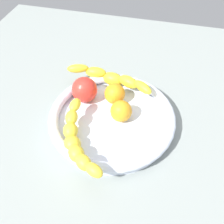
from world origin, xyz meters
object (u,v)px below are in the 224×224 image
tomato_red (84,90)px  banana_draped_left (76,140)px  banana_draped_right (111,78)px  orange_mid_left (115,94)px  orange_front (121,111)px  fruit_bowl (112,118)px

tomato_red → banana_draped_left: bearing=101.3°
banana_draped_right → orange_mid_left: (-2.51, 6.15, -0.31)cm
orange_front → banana_draped_right: bearing=-65.0°
fruit_bowl → tomato_red: (9.45, -5.81, 3.11)cm
orange_front → orange_mid_left: (3.17, -6.03, 0.03)cm
fruit_bowl → orange_front: orange_front is taller
banana_draped_left → orange_mid_left: 18.80cm
fruit_bowl → banana_draped_right: banana_draped_right is taller
orange_front → orange_mid_left: size_ratio=0.99×
banana_draped_left → orange_front: banana_draped_left is taller
fruit_bowl → tomato_red: 11.52cm
orange_mid_left → banana_draped_left: bearing=74.2°
banana_draped_right → orange_mid_left: 6.65cm
fruit_bowl → orange_mid_left: bearing=-82.3°
banana_draped_right → orange_front: banana_draped_right is taller
banana_draped_right → orange_front: (-5.68, 12.18, -0.34)cm
fruit_bowl → orange_front: (-2.22, -0.98, 2.36)cm
fruit_bowl → banana_draped_left: (6.08, 11.07, 2.82)cm
banana_draped_right → orange_front: size_ratio=4.70×
fruit_bowl → orange_front: 3.39cm
orange_mid_left → fruit_bowl: bearing=97.7°
banana_draped_left → tomato_red: tomato_red is taller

